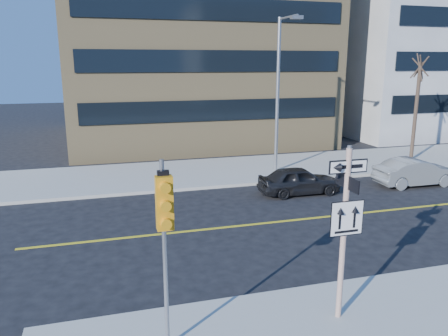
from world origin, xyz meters
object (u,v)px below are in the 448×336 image
object	(u,v)px
parked_car_b	(416,172)
street_tree_west	(420,69)
parked_car_a	(299,180)
streetlight_a	(280,86)
traffic_signal	(165,218)
sign_pole	(345,224)

from	to	relation	value
parked_car_b	street_tree_west	xyz separation A→B (m)	(3.28, 4.42, 4.85)
parked_car_a	parked_car_b	bearing A→B (deg)	-91.16
parked_car_b	streetlight_a	world-z (taller)	streetlight_a
street_tree_west	traffic_signal	bearing A→B (deg)	-140.61
parked_car_a	street_tree_west	xyz separation A→B (m)	(9.44, 4.17, 4.88)
parked_car_a	street_tree_west	distance (m)	11.41
traffic_signal	parked_car_b	size ratio (longest dim) A/B	0.98
sign_pole	streetlight_a	bearing A→B (deg)	73.23
sign_pole	street_tree_west	size ratio (longest dim) A/B	0.64
sign_pole	streetlight_a	xyz separation A→B (m)	(4.00, 13.27, 2.32)
traffic_signal	streetlight_a	xyz separation A→B (m)	(8.00, 13.42, 1.73)
sign_pole	traffic_signal	bearing A→B (deg)	-177.89
sign_pole	parked_car_b	world-z (taller)	sign_pole
street_tree_west	parked_car_a	bearing A→B (deg)	-156.18
parked_car_a	parked_car_b	distance (m)	6.17
traffic_signal	parked_car_a	world-z (taller)	traffic_signal
traffic_signal	street_tree_west	size ratio (longest dim) A/B	0.63
traffic_signal	parked_car_a	bearing A→B (deg)	52.33
parked_car_a	traffic_signal	bearing A→B (deg)	143.52
traffic_signal	streetlight_a	size ratio (longest dim) A/B	0.50
parked_car_a	streetlight_a	xyz separation A→B (m)	(0.44, 3.62, 4.11)
streetlight_a	parked_car_b	bearing A→B (deg)	-34.12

